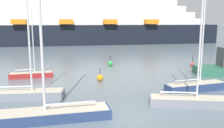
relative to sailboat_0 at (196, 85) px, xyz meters
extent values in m
plane|color=slate|center=(-6.75, -4.78, -0.53)|extent=(600.00, 600.00, 0.00)
cube|color=navy|center=(-0.01, 0.00, -0.21)|extent=(5.52, 2.25, 0.66)
cube|color=beige|center=(-0.01, 0.00, 0.14)|extent=(5.29, 2.11, 0.04)
cylinder|color=silver|center=(0.41, 0.08, 5.05)|extent=(0.13, 0.13, 9.86)
cylinder|color=silver|center=(-0.78, -0.16, 0.47)|extent=(2.40, 0.58, 0.10)
cube|color=navy|center=(-11.21, -4.80, -0.23)|extent=(6.84, 2.33, 0.61)
cube|color=beige|center=(-11.21, -4.80, 0.09)|extent=(6.56, 2.17, 0.04)
cylinder|color=silver|center=(-11.74, -4.86, 5.68)|extent=(0.16, 0.16, 11.22)
cylinder|color=silver|center=(-10.24, -4.70, 0.42)|extent=(3.01, 0.46, 0.13)
cube|color=gray|center=(-2.07, -3.43, -0.24)|extent=(5.77, 2.49, 0.59)
cube|color=beige|center=(-2.07, -3.43, 0.08)|extent=(5.53, 2.34, 0.04)
cylinder|color=silver|center=(-1.63, -3.53, 4.85)|extent=(0.13, 0.13, 9.58)
cylinder|color=silver|center=(-2.86, -3.25, 0.41)|extent=(2.49, 0.65, 0.11)
cube|color=gray|center=(-13.84, -0.42, -0.24)|extent=(5.74, 1.54, 0.59)
cube|color=beige|center=(-13.84, -0.42, 0.08)|extent=(5.51, 1.43, 0.04)
cylinder|color=silver|center=(-13.39, -0.43, 4.31)|extent=(0.14, 0.14, 8.49)
cylinder|color=silver|center=(-14.67, -0.40, 0.41)|extent=(2.57, 0.17, 0.11)
cube|color=maroon|center=(-14.92, 6.62, -0.27)|extent=(4.46, 1.52, 0.53)
cube|color=beige|center=(-14.92, 6.62, 0.02)|extent=(4.27, 1.42, 0.04)
cylinder|color=silver|center=(-14.57, 6.67, 3.48)|extent=(0.10, 0.10, 6.96)
cylinder|color=silver|center=(-15.55, 6.55, 0.35)|extent=(1.96, 0.33, 0.08)
sphere|color=orange|center=(-7.85, 4.35, -0.20)|extent=(0.67, 0.67, 0.67)
cylinder|color=black|center=(-7.85, 4.35, 0.49)|extent=(0.06, 0.06, 0.71)
sphere|color=green|center=(-5.92, 12.44, -0.21)|extent=(0.64, 0.64, 0.64)
cylinder|color=black|center=(-5.92, 12.44, 0.47)|extent=(0.06, 0.06, 0.73)
sphere|color=red|center=(4.70, 10.64, -0.27)|extent=(0.52, 0.52, 0.52)
cylinder|color=black|center=(4.70, 10.64, 0.52)|extent=(0.06, 0.06, 1.05)
cube|color=black|center=(-19.11, 45.17, 1.94)|extent=(90.48, 18.84, 4.94)
cube|color=white|center=(-19.11, 45.17, 5.22)|extent=(83.21, 16.83, 1.62)
cube|color=white|center=(-19.11, 45.17, 6.83)|extent=(78.22, 15.82, 1.62)
cube|color=white|center=(-19.11, 45.17, 8.45)|extent=(73.22, 14.81, 1.62)
cube|color=white|center=(-19.11, 45.17, 10.07)|extent=(68.23, 13.80, 1.62)
cube|color=orange|center=(-23.88, 38.28, 5.22)|extent=(3.40, 2.74, 1.13)
cube|color=orange|center=(-13.42, 39.02, 5.22)|extent=(3.40, 2.74, 1.13)
cube|color=orange|center=(-2.97, 39.75, 5.22)|extent=(3.40, 2.74, 1.13)
cube|color=orange|center=(7.48, 40.49, 5.22)|extent=(3.40, 2.74, 1.13)
camera|label=1|loc=(-9.36, -18.69, 5.32)|focal=38.32mm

